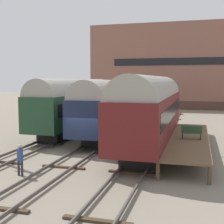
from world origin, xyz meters
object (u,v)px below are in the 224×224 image
(train_car_maroon, at_px, (152,107))
(person_worker, at_px, (20,157))
(train_car_green, at_px, (77,102))
(bench, at_px, (192,132))
(train_car_navy, at_px, (117,103))

(train_car_maroon, height_order, person_worker, train_car_maroon)
(train_car_maroon, bearing_deg, person_worker, -121.99)
(train_car_green, relative_size, bench, 11.35)
(train_car_green, bearing_deg, bench, -30.28)
(train_car_maroon, relative_size, person_worker, 9.85)
(train_car_green, xyz_separation_m, bench, (10.99, -6.42, -1.43))
(train_car_maroon, bearing_deg, train_car_green, 147.91)
(train_car_navy, height_order, bench, train_car_navy)
(bench, bearing_deg, train_car_maroon, 155.02)
(train_car_navy, distance_m, person_worker, 14.23)
(train_car_green, distance_m, train_car_navy, 4.02)
(train_car_green, height_order, person_worker, train_car_green)
(train_car_green, height_order, bench, train_car_green)
(train_car_maroon, relative_size, bench, 11.78)
(train_car_navy, relative_size, bench, 12.70)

